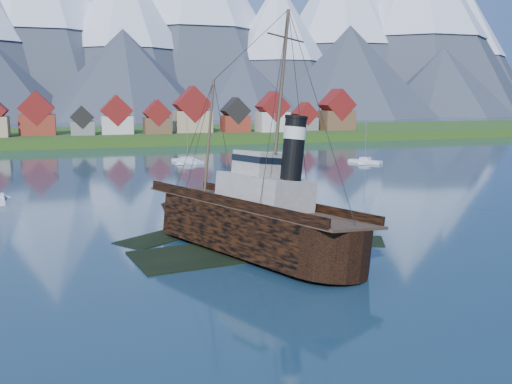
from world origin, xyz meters
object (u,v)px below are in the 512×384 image
object	(u,v)px
sailboat_d	(275,165)
sailboat_f	(365,162)
sailboat_e	(188,162)
tugboat_wreck	(244,218)

from	to	relation	value
sailboat_d	sailboat_f	world-z (taller)	sailboat_d
sailboat_d	sailboat_e	xyz separation A→B (m)	(-17.99, 14.51, -0.04)
sailboat_e	sailboat_f	bearing A→B (deg)	-44.99
sailboat_d	sailboat_f	bearing A→B (deg)	31.19
sailboat_d	tugboat_wreck	bearing A→B (deg)	-82.06
tugboat_wreck	sailboat_e	xyz separation A→B (m)	(9.56, 81.99, -3.07)
tugboat_wreck	sailboat_d	distance (m)	72.95
sailboat_e	sailboat_f	xyz separation A→B (m)	(42.16, -14.07, 0.01)
tugboat_wreck	sailboat_f	size ratio (longest dim) A/B	2.89
tugboat_wreck	sailboat_f	bearing A→B (deg)	29.95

